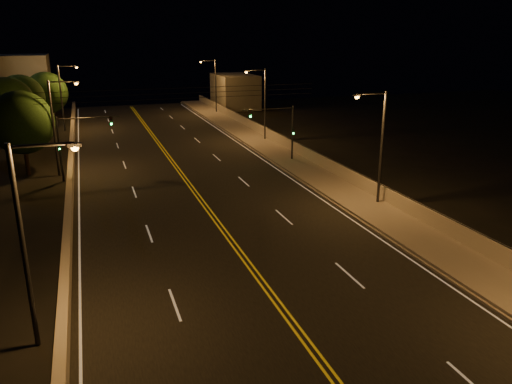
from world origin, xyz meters
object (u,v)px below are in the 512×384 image
object	(u,v)px
streetlight_5	(57,121)
tree_0	(21,123)
streetlight_4	(30,232)
tree_3	(46,93)
streetlight_1	(378,141)
streetlight_2	(263,100)
tree_1	(7,106)
tree_2	(21,98)
traffic_signal_right	(282,127)
streetlight_6	(63,93)
traffic_signal_left	(73,140)
streetlight_3	(214,82)

from	to	relation	value
streetlight_5	tree_0	distance (m)	3.09
streetlight_4	tree_3	distance (m)	51.42
streetlight_1	streetlight_2	xyz separation A→B (m)	(0.00, 23.92, 0.00)
streetlight_5	tree_1	size ratio (longest dim) A/B	1.06
streetlight_2	tree_2	world-z (taller)	streetlight_2
tree_0	tree_3	distance (m)	23.91
streetlight_4	traffic_signal_right	bearing A→B (deg)	50.83
traffic_signal_right	tree_1	xyz separation A→B (m)	(-24.92, 12.90, 1.39)
streetlight_6	traffic_signal_left	distance (m)	24.55
streetlight_3	streetlight_2	bearing A→B (deg)	-90.00
streetlight_4	streetlight_5	bearing A→B (deg)	90.00
streetlight_3	traffic_signal_right	distance (m)	32.20
streetlight_4	tree_3	size ratio (longest dim) A/B	1.13
streetlight_3	tree_0	distance (m)	37.79
tree_1	tree_3	size ratio (longest dim) A/B	1.07
streetlight_3	traffic_signal_left	bearing A→B (deg)	-122.17
streetlight_2	tree_0	world-z (taller)	streetlight_2
streetlight_3	streetlight_4	distance (m)	60.38
traffic_signal_left	tree_0	xyz separation A→B (m)	(-4.04, 3.16, 1.12)
streetlight_1	streetlight_3	distance (m)	46.13
streetlight_1	traffic_signal_right	xyz separation A→B (m)	(-1.57, 14.00, -1.29)
traffic_signal_left	tree_3	bearing A→B (deg)	96.96
traffic_signal_left	streetlight_1	bearing A→B (deg)	-34.70
streetlight_3	tree_2	size ratio (longest dim) A/B	1.11
streetlight_1	streetlight_2	world-z (taller)	same
traffic_signal_right	tree_3	bearing A→B (deg)	129.05
streetlight_4	traffic_signal_right	size ratio (longest dim) A/B	1.51
streetlight_4	tree_1	distance (m)	37.58
streetlight_6	tree_1	distance (m)	12.66
streetlight_6	traffic_signal_right	size ratio (longest dim) A/B	1.51
traffic_signal_right	traffic_signal_left	world-z (taller)	same
tree_2	streetlight_3	bearing A→B (deg)	22.60
tree_0	tree_2	size ratio (longest dim) A/B	0.99
traffic_signal_left	streetlight_4	bearing A→B (deg)	-92.76
streetlight_5	streetlight_1	bearing A→B (deg)	-36.82
streetlight_2	tree_2	distance (m)	28.39
streetlight_6	traffic_signal_left	bearing A→B (deg)	-87.26
streetlight_3	tree_2	bearing A→B (deg)	-157.40
streetlight_3	tree_1	world-z (taller)	streetlight_3
streetlight_6	tree_0	size ratio (longest dim) A/B	1.12
streetlight_4	streetlight_6	size ratio (longest dim) A/B	1.00
streetlight_1	tree_0	distance (m)	29.71
streetlight_5	tree_3	distance (m)	25.13
streetlight_3	streetlight_6	world-z (taller)	same
streetlight_2	streetlight_5	distance (m)	22.80
tree_2	streetlight_6	bearing A→B (deg)	34.55
streetlight_5	traffic_signal_left	world-z (taller)	streetlight_5
tree_2	streetlight_2	bearing A→B (deg)	-23.64
streetlight_2	streetlight_4	xyz separation A→B (m)	(-21.39, -34.25, 0.00)
streetlight_5	tree_1	xyz separation A→B (m)	(-5.10, 10.89, 0.10)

